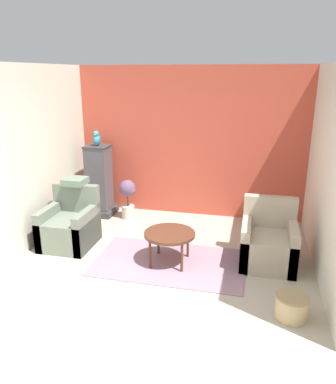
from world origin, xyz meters
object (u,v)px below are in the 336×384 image
at_px(birdcage, 99,182).
at_px(armchair_left, 70,227).
at_px(coffee_table, 170,235).
at_px(armchair_right, 268,244).
at_px(wicker_basket, 291,306).
at_px(parrot, 97,139).
at_px(potted_plant, 127,195).

bearing_deg(birdcage, armchair_left, -86.42).
height_order(coffee_table, armchair_left, armchair_left).
height_order(coffee_table, armchair_right, armchair_right).
relative_size(armchair_right, wicker_basket, 2.53).
distance_m(parrot, potted_plant, 1.16).
distance_m(parrot, wicker_basket, 4.34).
bearing_deg(parrot, birdcage, -90.00).
relative_size(coffee_table, wicker_basket, 1.99).
xyz_separation_m(coffee_table, birdcage, (-1.72, 1.60, 0.20)).
xyz_separation_m(coffee_table, armchair_left, (-1.64, 0.22, -0.12)).
xyz_separation_m(potted_plant, wicker_basket, (2.71, -2.41, -0.29)).
bearing_deg(potted_plant, birdcage, 169.96).
relative_size(birdcage, wicker_basket, 3.67).
height_order(coffee_table, potted_plant, potted_plant).
bearing_deg(wicker_basket, parrot, 142.68).
height_order(armchair_right, birdcage, birdcage).
distance_m(armchair_left, wicker_basket, 3.41).
xyz_separation_m(armchair_right, parrot, (-3.06, 1.29, 1.14)).
relative_size(armchair_right, potted_plant, 1.24).
bearing_deg(parrot, coffee_table, -42.86).
xyz_separation_m(armchair_right, potted_plant, (-2.48, 1.19, 0.15)).
bearing_deg(armchair_right, parrot, 157.14).
distance_m(coffee_table, armchair_right, 1.38).
distance_m(armchair_left, armchair_right, 2.98).
bearing_deg(coffee_table, wicker_basket, -30.16).
height_order(armchair_left, potted_plant, armchair_left).
height_order(armchair_left, armchair_right, same).
xyz_separation_m(armchair_left, parrot, (-0.09, 1.38, 1.14)).
bearing_deg(birdcage, potted_plant, -10.04).
bearing_deg(wicker_basket, armchair_right, 100.96).
distance_m(armchair_right, parrot, 3.51).
bearing_deg(coffee_table, parrot, 137.14).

